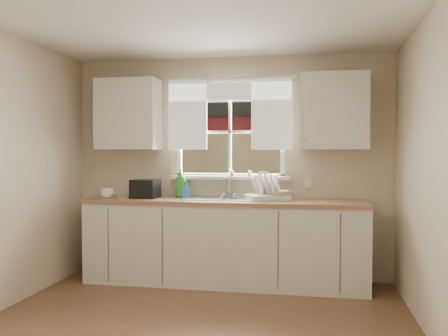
% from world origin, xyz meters
% --- Properties ---
extents(room_walls, '(3.62, 4.02, 2.50)m').
position_xyz_m(room_walls, '(0.00, -0.07, 1.24)').
color(room_walls, beige).
rests_on(room_walls, ground).
extents(ceiling, '(3.60, 4.00, 0.02)m').
position_xyz_m(ceiling, '(0.00, 0.00, 2.50)').
color(ceiling, silver).
rests_on(ceiling, room_walls).
extents(window, '(1.38, 0.16, 1.06)m').
position_xyz_m(window, '(0.00, 2.00, 1.49)').
color(window, white).
rests_on(window, room_walls).
extents(curtains, '(1.50, 0.03, 0.81)m').
position_xyz_m(curtains, '(0.00, 1.95, 1.93)').
color(curtains, white).
rests_on(curtains, room_walls).
extents(base_cabinets, '(3.00, 0.62, 0.87)m').
position_xyz_m(base_cabinets, '(0.00, 1.68, 0.43)').
color(base_cabinets, silver).
rests_on(base_cabinets, ground).
extents(countertop, '(3.04, 0.65, 0.04)m').
position_xyz_m(countertop, '(0.00, 1.68, 0.89)').
color(countertop, '#9C6E4E').
rests_on(countertop, base_cabinets).
extents(upper_cabinet_left, '(0.70, 0.33, 0.80)m').
position_xyz_m(upper_cabinet_left, '(-1.15, 1.82, 1.85)').
color(upper_cabinet_left, silver).
rests_on(upper_cabinet_left, room_walls).
extents(upper_cabinet_right, '(0.70, 0.33, 0.80)m').
position_xyz_m(upper_cabinet_right, '(1.15, 1.82, 1.85)').
color(upper_cabinet_right, silver).
rests_on(upper_cabinet_right, room_walls).
extents(wall_outlet, '(0.08, 0.01, 0.12)m').
position_xyz_m(wall_outlet, '(0.88, 1.99, 1.08)').
color(wall_outlet, beige).
rests_on(wall_outlet, room_walls).
extents(sill_jars, '(0.24, 0.04, 0.06)m').
position_xyz_m(sill_jars, '(0.14, 1.94, 1.18)').
color(sill_jars, brown).
rests_on(sill_jars, window).
extents(backyard, '(20.00, 10.00, 6.13)m').
position_xyz_m(backyard, '(0.58, 8.42, 3.46)').
color(backyard, '#335421').
rests_on(backyard, ground).
extents(sink, '(0.88, 0.52, 0.40)m').
position_xyz_m(sink, '(0.00, 1.71, 0.84)').
color(sink, '#B7B7BC').
rests_on(sink, countertop).
extents(dish_rack, '(0.51, 0.46, 0.30)m').
position_xyz_m(dish_rack, '(0.46, 1.73, 0.98)').
color(dish_rack, white).
rests_on(dish_rack, countertop).
extents(bowl, '(0.26, 0.26, 0.05)m').
position_xyz_m(bowl, '(0.58, 1.68, 0.99)').
color(bowl, white).
rests_on(bowl, dish_rack).
extents(soap_bottle_a, '(0.16, 0.16, 0.32)m').
position_xyz_m(soap_bottle_a, '(-0.52, 1.81, 1.07)').
color(soap_bottle_a, '#2C872F').
rests_on(soap_bottle_a, countertop).
extents(soap_bottle_b, '(0.10, 0.10, 0.18)m').
position_xyz_m(soap_bottle_b, '(-0.46, 1.79, 1.00)').
color(soap_bottle_b, '#3373C0').
rests_on(soap_bottle_b, countertop).
extents(soap_bottle_c, '(0.16, 0.16, 0.17)m').
position_xyz_m(soap_bottle_c, '(-0.92, 1.77, 1.00)').
color(soap_bottle_c, '#BFBA9D').
rests_on(soap_bottle_c, countertop).
extents(saucer, '(0.18, 0.18, 0.01)m').
position_xyz_m(saucer, '(-1.15, 1.68, 0.92)').
color(saucer, silver).
rests_on(saucer, countertop).
extents(cup, '(0.14, 0.14, 0.11)m').
position_xyz_m(cup, '(-1.29, 1.56, 0.97)').
color(cup, white).
rests_on(cup, countertop).
extents(black_appliance, '(0.30, 0.26, 0.21)m').
position_xyz_m(black_appliance, '(-0.90, 1.68, 1.01)').
color(black_appliance, black).
rests_on(black_appliance, countertop).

